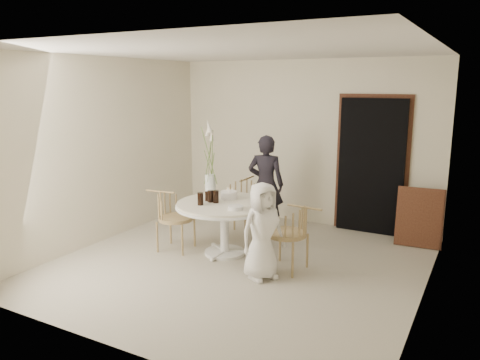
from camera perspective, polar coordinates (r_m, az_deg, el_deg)
The scene contains 18 objects.
ground at distance 6.21m, azimuth -0.22°, elevation -10.22°, with size 4.50×4.50×0.00m, color #BAB19F.
room_shell at distance 5.80m, azimuth -0.23°, elevation 4.79°, with size 4.50×4.50×4.50m.
doorway at distance 7.52m, azimuth 15.70°, elevation 1.57°, with size 1.00×0.10×2.10m, color black.
door_trim at distance 7.55m, azimuth 15.80°, elevation 2.07°, with size 1.12×0.03×2.22m, color brown.
table at distance 6.38m, azimuth -1.90°, elevation -3.77°, with size 1.33×1.33×0.73m.
picture_frame at distance 7.21m, azimuth 21.04°, elevation -4.30°, with size 0.65×0.04×0.86m, color brown.
chair_far at distance 7.26m, azimuth 0.40°, elevation -2.25°, with size 0.50×0.54×0.87m.
chair_right at distance 5.84m, azimuth 6.74°, elevation -5.87°, with size 0.55×0.52×0.87m.
chair_left at distance 6.68m, azimuth -8.77°, elevation -3.81°, with size 0.55×0.52×0.85m.
girl at distance 7.29m, azimuth 3.16°, elevation -0.54°, with size 0.56×0.37×1.55m, color black.
boy at distance 5.61m, azimuth 2.75°, elevation -6.24°, with size 0.58×0.38×1.19m, color white.
birthday_cake at distance 6.55m, azimuth -1.36°, elevation -1.84°, with size 0.23×0.23×0.16m.
cola_tumbler_a at distance 6.45m, azimuth -4.01°, elevation -1.97°, with size 0.06×0.06×0.14m, color black.
cola_tumbler_b at distance 6.23m, azimuth -4.85°, elevation -2.30°, with size 0.08×0.08×0.17m, color black.
cola_tumbler_c at distance 6.38m, azimuth -3.63°, elevation -1.99°, with size 0.08×0.08×0.16m, color black.
cola_tumbler_d at distance 6.33m, azimuth -2.96°, elevation -2.04°, with size 0.08×0.08×0.17m, color black.
plate_stack at distance 6.00m, azimuth -0.53°, elevation -3.40°, with size 0.20×0.20×0.05m, color silver.
flower_vase at distance 6.77m, azimuth -3.66°, elevation 1.45°, with size 0.16×0.16×1.09m.
Camera 1 is at (2.78, -5.04, 2.33)m, focal length 35.00 mm.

